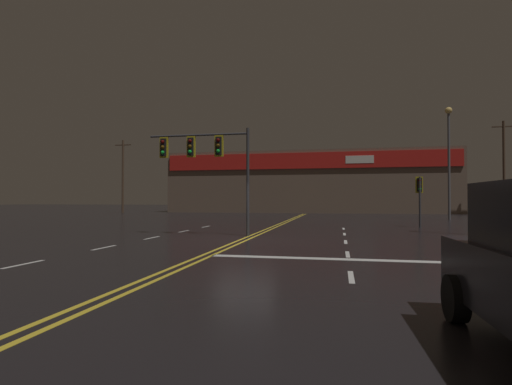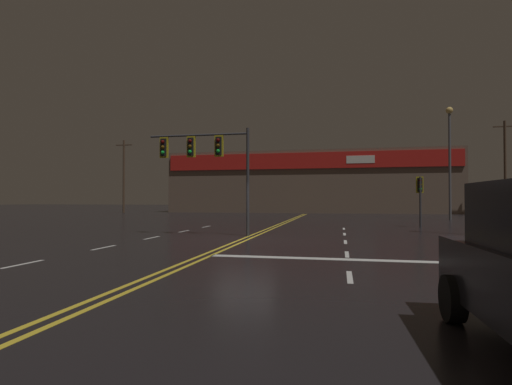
% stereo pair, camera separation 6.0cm
% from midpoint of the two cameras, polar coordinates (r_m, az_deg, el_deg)
% --- Properties ---
extents(ground_plane, '(200.00, 200.00, 0.00)m').
position_cam_midpoint_polar(ground_plane, '(16.60, -1.67, -6.77)').
color(ground_plane, black).
extents(road_markings, '(12.23, 60.00, 0.01)m').
position_cam_midpoint_polar(road_markings, '(15.71, 0.08, -7.09)').
color(road_markings, gold).
rests_on(road_markings, ground).
extents(traffic_signal_median, '(4.87, 0.36, 4.94)m').
position_cam_midpoint_polar(traffic_signal_median, '(18.90, -7.45, 5.66)').
color(traffic_signal_median, '#38383D').
rests_on(traffic_signal_median, ground).
extents(traffic_signal_corner_northeast, '(0.42, 0.36, 3.05)m').
position_cam_midpoint_polar(traffic_signal_corner_northeast, '(25.96, 22.44, 0.32)').
color(traffic_signal_corner_northeast, '#38383D').
rests_on(traffic_signal_corner_northeast, ground).
extents(streetlight_near_right, '(0.56, 0.56, 9.24)m').
position_cam_midpoint_polar(streetlight_near_right, '(36.44, 25.98, 5.80)').
color(streetlight_near_right, '#59595E').
rests_on(streetlight_near_right, ground).
extents(building_backdrop, '(35.59, 10.23, 7.67)m').
position_cam_midpoint_polar(building_backdrop, '(53.14, 7.75, 1.37)').
color(building_backdrop, brown).
rests_on(building_backdrop, ground).
extents(utility_pole_row, '(45.48, 0.26, 9.81)m').
position_cam_midpoint_polar(utility_pole_row, '(45.80, 6.69, 3.10)').
color(utility_pole_row, '#4C3828').
rests_on(utility_pole_row, ground).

